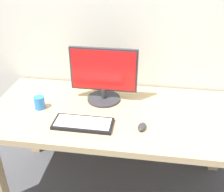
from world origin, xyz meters
The scene contains 6 objects.
ground_plane centered at (0.00, 0.00, 0.00)m, with size 6.00×6.00×0.00m, color #4C4C51.
desk centered at (0.00, 0.00, 0.61)m, with size 1.75×0.79×0.70m.
monitor centered at (-0.12, 0.15, 0.89)m, with size 0.47×0.24×0.39m.
keyboard_primary centered at (-0.19, -0.18, 0.71)m, with size 0.38×0.16×0.02m.
mouse centered at (0.18, -0.17, 0.72)m, with size 0.05×0.09×0.03m, color #333338.
coffee_mug centered at (-0.53, -0.03, 0.75)m, with size 0.07×0.07×0.09m, color #337FD8.
Camera 1 is at (0.20, -1.56, 1.73)m, focal length 44.27 mm.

